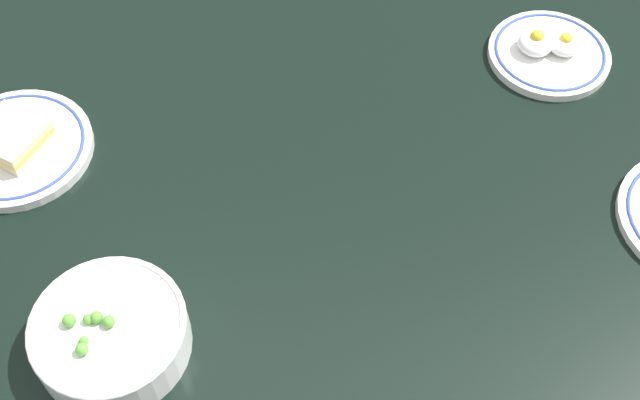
{
  "coord_description": "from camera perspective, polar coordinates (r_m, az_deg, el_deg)",
  "views": [
    {
      "loc": [
        -4.85,
        61.65,
        91.69
      ],
      "look_at": [
        0.0,
        0.0,
        6.0
      ],
      "focal_mm": 46.45,
      "sensor_mm": 36.0,
      "label": 1
    }
  ],
  "objects": [
    {
      "name": "dining_table",
      "position": [
        1.09,
        -0.0,
        -1.23
      ],
      "size": [
        137.92,
        91.05,
        4.0
      ],
      "primitive_type": "cube",
      "color": "black",
      "rests_on": "ground"
    },
    {
      "name": "plate_eggs",
      "position": [
        1.29,
        15.48,
        9.82
      ],
      "size": [
        18.04,
        18.04,
        5.01
      ],
      "color": "white",
      "rests_on": "dining_table"
    },
    {
      "name": "plate_sandwich",
      "position": [
        1.19,
        -20.26,
        3.52
      ],
      "size": [
        20.66,
        20.66,
        4.6
      ],
      "color": "white",
      "rests_on": "dining_table"
    },
    {
      "name": "bowl_peas",
      "position": [
        0.98,
        -14.23,
        -8.95
      ],
      "size": [
        17.8,
        17.8,
        6.82
      ],
      "color": "white",
      "rests_on": "dining_table"
    }
  ]
}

